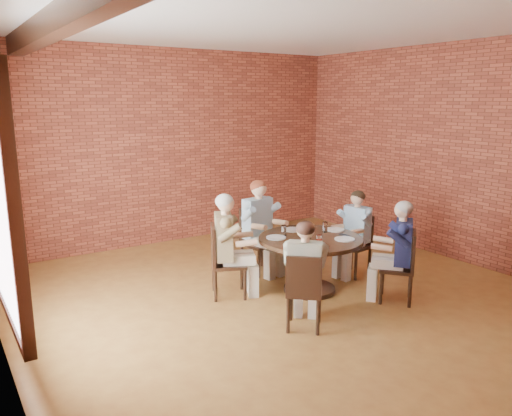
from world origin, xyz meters
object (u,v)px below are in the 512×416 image
diner_b (260,227)px  smartphone (344,235)px  diner_e (398,252)px  chair_c (222,258)px  chair_a (357,242)px  diner_d (305,275)px  dining_table (310,253)px  chair_b (256,237)px  diner_a (355,234)px  diner_c (229,246)px  chair_e (404,264)px  chair_d (304,289)px

diner_b → smartphone: bearing=-72.0°
diner_e → chair_c: bearing=-77.3°
chair_a → diner_d: (-1.77, -0.98, 0.14)m
chair_a → smartphone: size_ratio=5.98×
chair_c → dining_table: bearing=-90.0°
diner_b → smartphone: diner_b is taller
dining_table → chair_a: chair_a is taller
diner_b → diner_d: bearing=-116.0°
diner_b → dining_table: bearing=-90.0°
dining_table → diner_e: diner_e is taller
chair_b → diner_a: bearing=-48.3°
dining_table → smartphone: size_ratio=9.20×
diner_b → diner_e: size_ratio=1.06×
diner_d → smartphone: bearing=-109.0°
dining_table → chair_b: (-0.13, 1.10, -0.01)m
diner_a → diner_d: bearing=-69.2°
diner_c → chair_e: (1.74, -1.38, -0.18)m
chair_d → diner_e: diner_e is taller
smartphone → diner_b: bearing=116.1°
diner_e → smartphone: bearing=-107.1°
chair_a → chair_e: chair_e is taller
dining_table → diner_d: diner_d is taller
diner_b → chair_d: (-0.68, -1.88, -0.20)m
chair_e → diner_e: 0.17m
chair_b → diner_d: bearing=-114.8°
chair_c → chair_e: (1.82, -1.42, -0.01)m
chair_c → diner_e: 2.23m
chair_a → chair_d: size_ratio=1.00×
dining_table → diner_b: size_ratio=1.00×
chair_c → diner_d: bearing=-141.6°
chair_c → diner_c: 0.19m
chair_a → diner_e: (-0.31, -1.01, 0.16)m
chair_a → diner_c: diner_c is taller
chair_a → chair_b: (-1.15, 0.94, 0.03)m
chair_a → diner_b: 1.44m
diner_c → diner_b: bearing=-32.2°
diner_c → diner_d: (0.23, -1.28, -0.05)m
dining_table → diner_b: (-0.12, 1.01, 0.16)m
diner_b → diner_c: size_ratio=1.02×
chair_a → chair_b: chair_b is taller
chair_b → smartphone: bearing=-73.2°
diner_e → smartphone: diner_e is taller
diner_a → chair_b: size_ratio=1.30×
smartphone → chair_c: bearing=156.5°
dining_table → diner_e: size_ratio=1.05×
diner_e → smartphone: size_ratio=8.73×
chair_a → chair_c: size_ratio=0.94×
chair_b → chair_e: chair_b is taller
diner_c → smartphone: (1.41, -0.64, 0.08)m
dining_table → diner_d: size_ratio=1.10×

